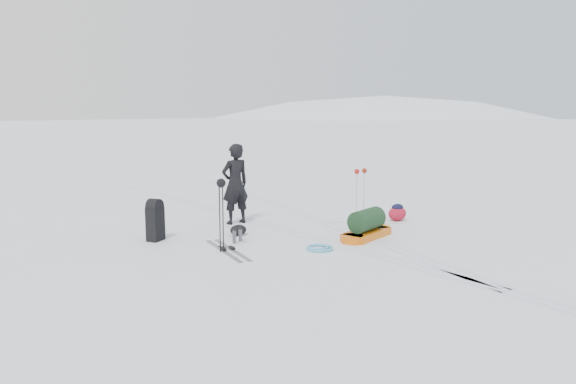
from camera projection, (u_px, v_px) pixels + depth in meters
The scene contains 13 objects.
ground at pixel (299, 234), 12.37m from camera, with size 200.00×200.00×0.00m, color white.
ski_tracks at pixel (299, 224), 13.42m from camera, with size 3.38×17.97×0.01m.
skier at pixel (235, 184), 13.34m from camera, with size 0.70×0.46×1.92m, color black.
pulk_sled at pixel (367, 227), 12.00m from camera, with size 1.70×0.94×0.63m.
expedition_rucksack at pixel (155, 221), 11.79m from camera, with size 0.66×0.96×0.89m.
ski_poles_black at pixel (221, 192), 10.68m from camera, with size 0.18×0.21×1.44m.
ski_poles_silver at pixel (361, 177), 13.85m from camera, with size 0.40×0.16×1.27m.
touring_skis_grey at pixel (228, 250), 10.97m from camera, with size 0.51×1.86×0.07m.
touring_skis_white at pixel (364, 222), 13.55m from camera, with size 1.45×1.24×0.06m.
rope_coil at pixel (319, 248), 11.07m from camera, with size 0.72×0.72×0.07m.
small_daypack at pixel (397, 213), 13.78m from camera, with size 0.52×0.40×0.42m.
thermos_pair at pixel (237, 236), 11.63m from camera, with size 0.30×0.20×0.30m.
stuff_sack at pixel (238, 230), 12.24m from camera, with size 0.40×0.31×0.24m.
Camera 1 is at (-7.03, -9.82, 2.83)m, focal length 35.00 mm.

